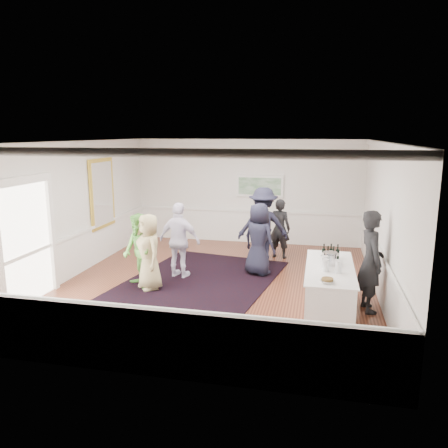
% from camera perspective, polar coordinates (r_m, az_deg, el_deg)
% --- Properties ---
extents(floor, '(8.00, 8.00, 0.00)m').
position_cam_1_polar(floor, '(10.08, -0.83, -7.75)').
color(floor, brown).
rests_on(floor, ground).
extents(ceiling, '(7.00, 8.00, 0.02)m').
position_cam_1_polar(ceiling, '(9.50, -0.89, 10.75)').
color(ceiling, white).
rests_on(ceiling, wall_back).
extents(wall_left, '(0.02, 8.00, 3.20)m').
position_cam_1_polar(wall_left, '(11.00, -18.92, 1.88)').
color(wall_left, white).
rests_on(wall_left, floor).
extents(wall_right, '(0.02, 8.00, 3.20)m').
position_cam_1_polar(wall_right, '(9.51, 20.13, 0.32)').
color(wall_right, white).
rests_on(wall_right, floor).
extents(wall_back, '(7.00, 0.02, 3.20)m').
position_cam_1_polar(wall_back, '(13.54, 3.02, 4.27)').
color(wall_back, white).
rests_on(wall_back, floor).
extents(wall_front, '(7.00, 0.02, 3.20)m').
position_cam_1_polar(wall_front, '(5.95, -9.75, -5.74)').
color(wall_front, white).
rests_on(wall_front, floor).
extents(wainscoting, '(7.00, 8.00, 1.00)m').
position_cam_1_polar(wainscoting, '(9.93, -0.84, -5.03)').
color(wainscoting, white).
rests_on(wainscoting, floor).
extents(mirror, '(0.05, 1.25, 1.85)m').
position_cam_1_polar(mirror, '(12.06, -15.61, 3.87)').
color(mirror, gold).
rests_on(mirror, wall_left).
extents(doorway, '(0.10, 1.78, 2.56)m').
position_cam_1_polar(doorway, '(9.46, -24.47, -1.22)').
color(doorway, white).
rests_on(doorway, wall_left).
extents(landscape_painting, '(1.44, 0.06, 0.66)m').
position_cam_1_polar(landscape_painting, '(13.41, 4.69, 4.94)').
color(landscape_painting, white).
rests_on(landscape_painting, wall_back).
extents(area_rug, '(3.78, 4.60, 0.02)m').
position_cam_1_polar(area_rug, '(10.32, -2.93, -7.23)').
color(area_rug, black).
rests_on(area_rug, floor).
extents(serving_table, '(0.88, 2.32, 0.94)m').
position_cam_1_polar(serving_table, '(8.51, 13.52, -8.47)').
color(serving_table, white).
rests_on(serving_table, floor).
extents(bartender, '(0.62, 0.80, 1.97)m').
position_cam_1_polar(bartender, '(8.78, 18.63, -4.64)').
color(bartender, black).
rests_on(bartender, floor).
extents(guest_tan, '(0.95, 0.96, 1.68)m').
position_cam_1_polar(guest_tan, '(9.65, -9.77, -3.61)').
color(guest_tan, tan).
rests_on(guest_tan, floor).
extents(guest_green, '(1.02, 1.01, 1.66)m').
position_cam_1_polar(guest_green, '(9.76, -11.02, -3.53)').
color(guest_green, '#5FB046').
rests_on(guest_green, floor).
extents(guest_lilac, '(1.12, 0.63, 1.80)m').
position_cam_1_polar(guest_lilac, '(10.31, -5.82, -2.16)').
color(guest_lilac, white).
rests_on(guest_lilac, floor).
extents(guest_dark_a, '(1.42, 1.00, 2.01)m').
position_cam_1_polar(guest_dark_a, '(11.40, 5.11, -0.24)').
color(guest_dark_a, black).
rests_on(guest_dark_a, floor).
extents(guest_dark_b, '(0.67, 0.52, 1.64)m').
position_cam_1_polar(guest_dark_b, '(12.00, 7.27, -0.59)').
color(guest_dark_b, black).
rests_on(guest_dark_b, floor).
extents(guest_navy, '(1.02, 0.91, 1.75)m').
position_cam_1_polar(guest_navy, '(10.51, 4.56, -1.99)').
color(guest_navy, black).
rests_on(guest_navy, floor).
extents(wine_bottles, '(0.34, 0.25, 0.31)m').
position_cam_1_polar(wine_bottles, '(8.82, 13.77, -3.53)').
color(wine_bottles, black).
rests_on(wine_bottles, serving_table).
extents(juice_pitchers, '(0.36, 0.36, 0.24)m').
position_cam_1_polar(juice_pitchers, '(8.11, 13.62, -5.13)').
color(juice_pitchers, '#6CA33A').
rests_on(juice_pitchers, serving_table).
extents(ice_bucket, '(0.26, 0.26, 0.25)m').
position_cam_1_polar(ice_bucket, '(8.47, 13.68, -4.45)').
color(ice_bucket, silver).
rests_on(ice_bucket, serving_table).
extents(nut_bowl, '(0.24, 0.24, 0.08)m').
position_cam_1_polar(nut_bowl, '(7.49, 13.35, -7.20)').
color(nut_bowl, white).
rests_on(nut_bowl, serving_table).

